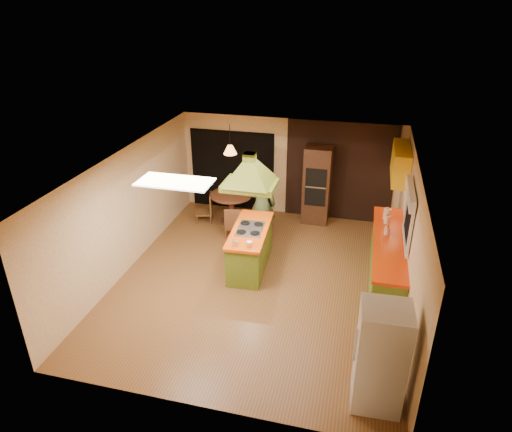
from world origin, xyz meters
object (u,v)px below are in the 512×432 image
(refrigerator, at_px, (381,357))
(dining_table, at_px, (232,202))
(canister_large, at_px, (387,214))
(kitchen_island, at_px, (250,248))
(man, at_px, (262,205))
(wall_oven, at_px, (317,185))

(refrigerator, height_order, dining_table, refrigerator)
(refrigerator, distance_m, canister_large, 4.10)
(kitchen_island, height_order, refrigerator, refrigerator)
(kitchen_island, xyz_separation_m, man, (-0.05, 1.24, 0.43))
(dining_table, bearing_deg, refrigerator, -53.91)
(kitchen_island, relative_size, man, 1.03)
(man, bearing_deg, refrigerator, 110.85)
(man, xyz_separation_m, dining_table, (-0.92, 0.66, -0.34))
(kitchen_island, relative_size, refrigerator, 1.13)
(kitchen_island, distance_m, wall_oven, 2.76)
(man, relative_size, wall_oven, 0.90)
(wall_oven, bearing_deg, kitchen_island, -112.15)
(refrigerator, bearing_deg, man, 119.52)
(wall_oven, bearing_deg, canister_large, -39.75)
(man, distance_m, refrigerator, 5.00)
(kitchen_island, xyz_separation_m, canister_large, (2.70, 1.09, 0.58))
(kitchen_island, xyz_separation_m, refrigerator, (2.60, -3.00, 0.35))
(wall_oven, bearing_deg, dining_table, -163.06)
(kitchen_island, bearing_deg, wall_oven, 63.74)
(kitchen_island, distance_m, refrigerator, 3.99)
(kitchen_island, distance_m, man, 1.31)
(man, bearing_deg, canister_large, 165.80)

